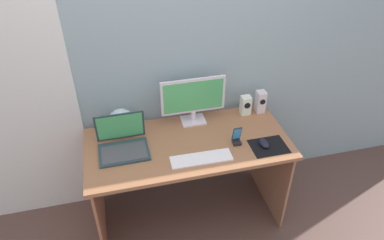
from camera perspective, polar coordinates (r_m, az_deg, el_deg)
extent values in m
plane|color=brown|center=(3.07, -0.57, -14.50)|extent=(8.00, 8.00, 0.00)
cube|color=#91A8B0|center=(2.59, -2.77, 10.37)|extent=(6.00, 0.04, 2.50)
cube|color=white|center=(2.73, -26.20, 2.03)|extent=(0.82, 0.02, 2.02)
cube|color=#9E6542|center=(2.54, -0.66, -3.83)|extent=(1.43, 0.67, 0.03)
cube|color=#A36043|center=(2.77, -14.58, -11.85)|extent=(0.02, 0.63, 0.73)
cube|color=#986448|center=(2.98, 12.20, -7.33)|extent=(0.02, 0.63, 0.73)
cube|color=silver|center=(2.73, 0.18, -0.04)|extent=(0.18, 0.14, 0.01)
cylinder|color=silver|center=(2.71, 0.18, 0.70)|extent=(0.04, 0.04, 0.08)
cube|color=silver|center=(2.61, 0.19, 3.85)|extent=(0.48, 0.02, 0.28)
cube|color=#4CB266|center=(2.60, 0.24, 3.74)|extent=(0.44, 0.00, 0.24)
cube|color=silver|center=(2.84, 10.76, 2.86)|extent=(0.07, 0.07, 0.18)
cylinder|color=black|center=(2.80, 11.11, 2.80)|extent=(0.04, 0.00, 0.04)
cube|color=white|center=(2.81, 8.45, 2.33)|extent=(0.07, 0.07, 0.15)
cylinder|color=black|center=(2.77, 8.75, 2.24)|extent=(0.05, 0.00, 0.05)
cube|color=#283C44|center=(2.49, -10.68, -5.03)|extent=(0.34, 0.24, 0.02)
cube|color=#47474C|center=(2.47, -10.68, -5.04)|extent=(0.30, 0.18, 0.00)
cube|color=#283C44|center=(2.52, -11.29, -0.98)|extent=(0.34, 0.04, 0.23)
cube|color=#4CB266|center=(2.51, -11.29, -1.03)|extent=(0.31, 0.03, 0.20)
sphere|color=silver|center=(2.63, -11.08, -0.19)|extent=(0.19, 0.19, 0.19)
cube|color=white|center=(2.40, 1.49, -6.10)|extent=(0.41, 0.13, 0.01)
cube|color=black|center=(2.56, 12.01, -4.09)|extent=(0.25, 0.20, 0.00)
ellipsoid|color=black|center=(2.54, 11.32, -3.63)|extent=(0.06, 0.10, 0.04)
cube|color=black|center=(2.54, 7.08, -3.57)|extent=(0.06, 0.05, 0.02)
cube|color=#2B2E36|center=(2.50, 7.09, -2.17)|extent=(0.06, 0.04, 0.12)
cube|color=#338CD8|center=(2.50, 7.13, -2.22)|extent=(0.05, 0.02, 0.10)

